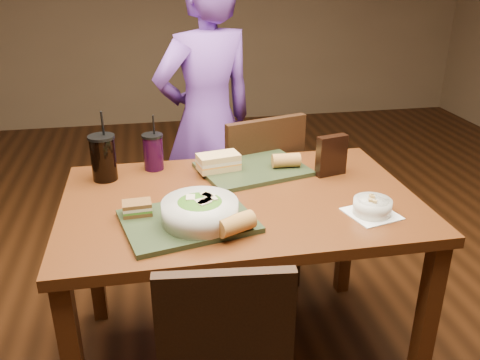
% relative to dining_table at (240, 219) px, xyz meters
% --- Properties ---
extents(ground, '(6.00, 6.00, 0.00)m').
position_rel_dining_table_xyz_m(ground, '(0.00, 0.00, -0.66)').
color(ground, '#381C0B').
rests_on(ground, ground).
extents(dining_table, '(1.30, 0.85, 0.75)m').
position_rel_dining_table_xyz_m(dining_table, '(0.00, 0.00, 0.00)').
color(dining_table, '#512810').
rests_on(dining_table, ground).
extents(chair_far, '(0.49, 0.50, 0.91)m').
position_rel_dining_table_xyz_m(chair_far, '(0.20, 0.53, -0.15)').
color(chair_far, black).
rests_on(chair_far, ground).
extents(diner, '(0.67, 0.56, 1.57)m').
position_rel_dining_table_xyz_m(diner, '(-0.02, 0.85, 0.12)').
color(diner, '#66389B').
rests_on(diner, ground).
extents(tray_near, '(0.48, 0.40, 0.02)m').
position_rel_dining_table_xyz_m(tray_near, '(-0.21, -0.17, 0.10)').
color(tray_near, '#232E1A').
rests_on(tray_near, dining_table).
extents(tray_far, '(0.49, 0.42, 0.02)m').
position_rel_dining_table_xyz_m(tray_far, '(0.10, 0.24, 0.10)').
color(tray_far, '#232E1A').
rests_on(tray_far, dining_table).
extents(salad_bowl, '(0.25, 0.25, 0.08)m').
position_rel_dining_table_xyz_m(salad_bowl, '(-0.17, -0.20, 0.15)').
color(salad_bowl, silver).
rests_on(salad_bowl, tray_near).
extents(soup_bowl, '(0.19, 0.19, 0.07)m').
position_rel_dining_table_xyz_m(soup_bowl, '(0.42, -0.22, 0.12)').
color(soup_bowl, white).
rests_on(soup_bowl, dining_table).
extents(sandwich_near, '(0.10, 0.07, 0.05)m').
position_rel_dining_table_xyz_m(sandwich_near, '(-0.37, -0.10, 0.13)').
color(sandwich_near, '#593819').
rests_on(sandwich_near, tray_near).
extents(sandwich_far, '(0.18, 0.12, 0.07)m').
position_rel_dining_table_xyz_m(sandwich_far, '(-0.04, 0.24, 0.14)').
color(sandwich_far, tan).
rests_on(sandwich_far, tray_far).
extents(baguette_near, '(0.14, 0.11, 0.06)m').
position_rel_dining_table_xyz_m(baguette_near, '(-0.07, -0.29, 0.14)').
color(baguette_near, '#AD7533').
rests_on(baguette_near, tray_near).
extents(baguette_far, '(0.12, 0.06, 0.06)m').
position_rel_dining_table_xyz_m(baguette_far, '(0.24, 0.22, 0.14)').
color(baguette_far, '#AD7533').
rests_on(baguette_far, tray_far).
extents(cup_cola, '(0.10, 0.10, 0.28)m').
position_rel_dining_table_xyz_m(cup_cola, '(-0.50, 0.27, 0.18)').
color(cup_cola, black).
rests_on(cup_cola, dining_table).
extents(cup_berry, '(0.09, 0.09, 0.24)m').
position_rel_dining_table_xyz_m(cup_berry, '(-0.30, 0.34, 0.17)').
color(cup_berry, black).
rests_on(cup_berry, dining_table).
extents(chip_bag, '(0.13, 0.07, 0.17)m').
position_rel_dining_table_xyz_m(chip_bag, '(0.40, 0.15, 0.17)').
color(chip_bag, black).
rests_on(chip_bag, dining_table).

